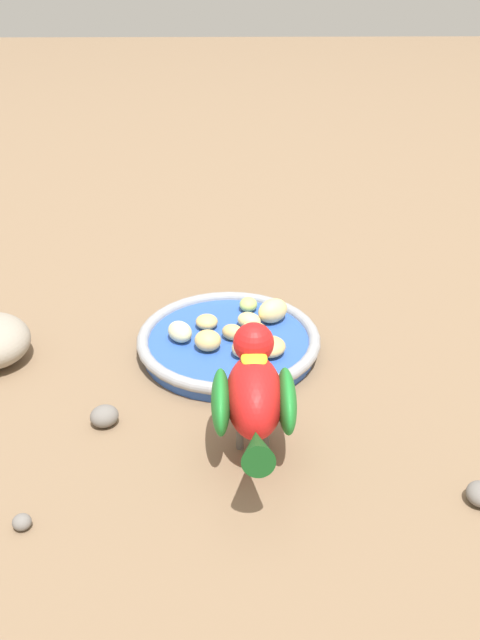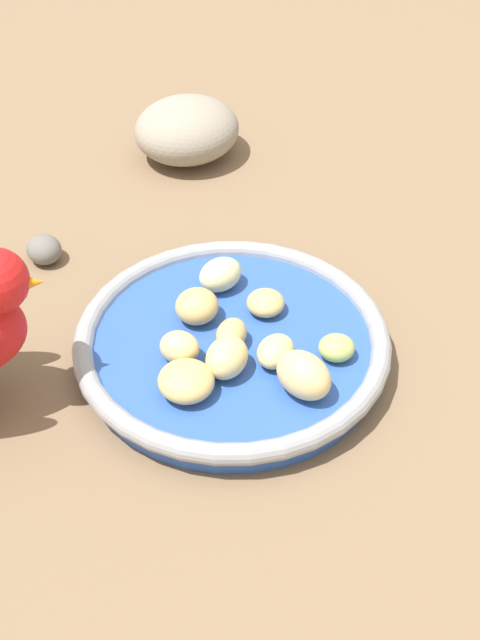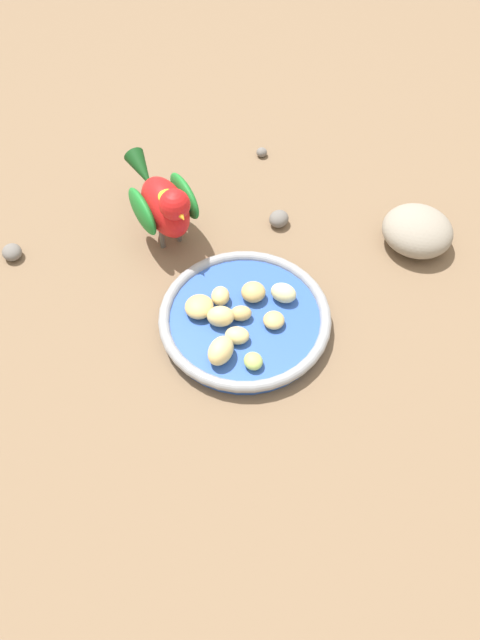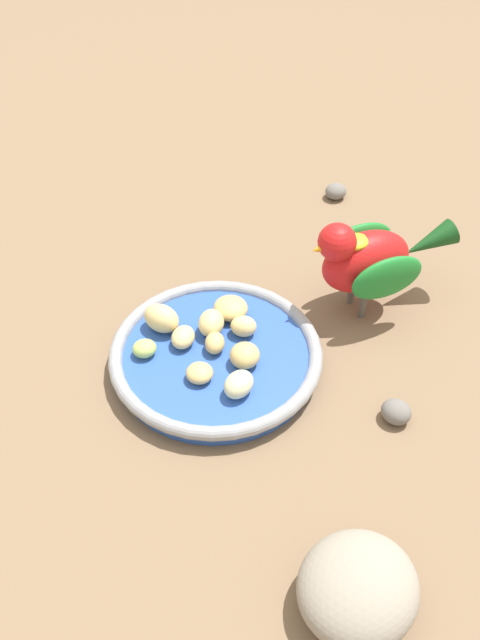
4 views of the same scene
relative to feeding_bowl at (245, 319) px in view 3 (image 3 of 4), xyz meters
The scene contains 17 objects.
ground_plane 0.04m from the feeding_bowl, 43.18° to the right, with size 4.00×4.00×0.00m, color #7A6047.
feeding_bowl is the anchor object (origin of this frame).
apple_piece_0 0.07m from the feeding_bowl, 53.42° to the right, with size 0.04×0.03×0.03m, color #E5C67F.
apple_piece_1 0.02m from the feeding_bowl, 100.38° to the right, with size 0.03×0.02×0.02m, color tan.
apple_piece_2 0.04m from the feeding_bowl, 132.75° to the left, with size 0.03×0.03×0.02m, color tan.
apple_piece_3 0.04m from the feeding_bowl, 45.47° to the left, with size 0.03×0.03×0.02m, color tan.
apple_piece_4 0.04m from the feeding_bowl, 101.95° to the right, with size 0.03×0.03×0.03m, color #E5C67F.
apple_piece_5 0.04m from the feeding_bowl, 156.71° to the right, with size 0.03×0.02×0.02m, color #E5C67F.
apple_piece_6 0.06m from the feeding_bowl, 92.67° to the left, with size 0.03×0.03×0.02m, color beige.
apple_piece_7 0.06m from the feeding_bowl, 126.06° to the right, with size 0.04×0.04×0.02m, color tan.
apple_piece_8 0.04m from the feeding_bowl, 36.73° to the right, with size 0.03×0.02×0.02m, color #E5C67F.
apple_piece_9 0.07m from the feeding_bowl, 21.11° to the right, with size 0.02×0.02×0.02m, color #B2CC66.
parrot 0.19m from the feeding_bowl, behind, with size 0.17×0.08×0.12m.
rock_large 0.27m from the feeding_bowl, 92.78° to the left, with size 0.10×0.09×0.05m, color gray.
pebble_0 0.19m from the feeding_bowl, 136.72° to the left, with size 0.03×0.03×0.02m, color slate.
pebble_1 0.33m from the feeding_bowl, 147.23° to the left, with size 0.02×0.02×0.01m, color slate.
pebble_2 0.34m from the feeding_bowl, 137.99° to the right, with size 0.03×0.03×0.02m, color slate.
Camera 3 is at (0.39, -0.20, 0.66)m, focal length 36.12 mm.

